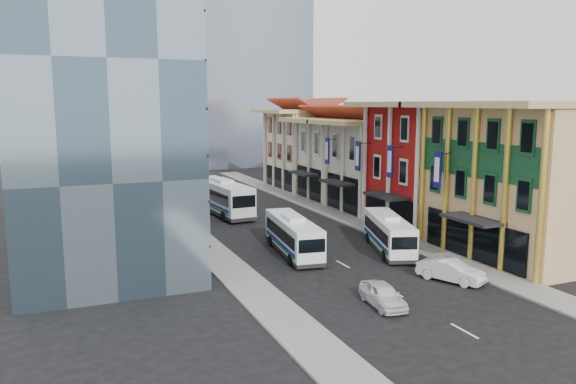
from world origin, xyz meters
name	(u,v)px	position (x,y,z in m)	size (l,w,h in m)	color
ground	(402,297)	(0.00, 0.00, 0.00)	(200.00, 200.00, 0.00)	black
sidewalk_right	(351,220)	(8.50, 22.00, 0.07)	(3.00, 90.00, 0.15)	slate
sidewalk_left	(193,235)	(-8.50, 22.00, 0.07)	(3.00, 90.00, 0.15)	slate
shophouse_tan	(515,183)	(14.00, 5.00, 6.00)	(8.00, 14.00, 12.00)	#D7B27C
shophouse_red	(425,167)	(14.00, 17.00, 6.00)	(8.00, 10.00, 12.00)	#B01613
shophouse_cream_near	(375,168)	(14.00, 26.50, 5.00)	(8.00, 9.00, 10.00)	#EEE4D0
shophouse_cream_mid	(338,160)	(14.00, 35.50, 5.00)	(8.00, 9.00, 10.00)	#EEE4D0
shophouse_cream_far	(305,150)	(14.00, 46.00, 5.50)	(8.00, 12.00, 11.00)	#EEE4D0
office_tower	(92,70)	(-17.00, 19.00, 15.00)	(12.00, 26.00, 30.00)	#425969
office_block_far	(91,148)	(-16.00, 42.00, 7.00)	(10.00, 18.00, 14.00)	gray
bus_left_near	(293,235)	(-2.36, 12.32, 1.63)	(2.38, 10.15, 3.26)	white
bus_left_far	(222,196)	(-2.98, 31.06, 2.01)	(2.94, 12.55, 4.02)	silver
bus_right	(388,232)	(5.50, 10.20, 1.58)	(2.30, 9.84, 3.16)	white
sedan_left	(383,295)	(-2.07, -0.97, 0.72)	(1.72, 4.25, 1.44)	silver
sedan_right	(451,271)	(4.95, 1.36, 0.77)	(1.63, 4.68, 1.54)	silver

